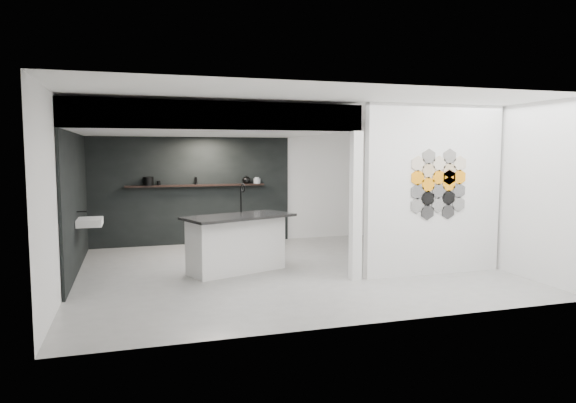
# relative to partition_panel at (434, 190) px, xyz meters

# --- Properties ---
(floor) EXTENTS (7.00, 6.00, 0.01)m
(floor) POSITION_rel_partition_panel_xyz_m (-2.23, 1.00, -1.40)
(floor) COLOR gray
(partition_panel) EXTENTS (2.45, 0.15, 2.80)m
(partition_panel) POSITION_rel_partition_panel_xyz_m (0.00, 0.00, 0.00)
(partition_panel) COLOR silver
(partition_panel) RESTS_ON floor
(bay_clad_back) EXTENTS (4.40, 0.04, 2.35)m
(bay_clad_back) POSITION_rel_partition_panel_xyz_m (-3.52, 3.97, -0.22)
(bay_clad_back) COLOR black
(bay_clad_back) RESTS_ON floor
(bay_clad_left) EXTENTS (0.04, 4.00, 2.35)m
(bay_clad_left) POSITION_rel_partition_panel_xyz_m (-5.70, 2.00, -0.22)
(bay_clad_left) COLOR black
(bay_clad_left) RESTS_ON floor
(bulkhead) EXTENTS (4.40, 4.00, 0.40)m
(bulkhead) POSITION_rel_partition_panel_xyz_m (-3.52, 2.00, 1.15)
(bulkhead) COLOR silver
(bulkhead) RESTS_ON corner_column
(corner_column) EXTENTS (0.16, 0.16, 2.35)m
(corner_column) POSITION_rel_partition_panel_xyz_m (-1.41, 0.00, -0.22)
(corner_column) COLOR silver
(corner_column) RESTS_ON floor
(fascia_beam) EXTENTS (4.40, 0.16, 0.40)m
(fascia_beam) POSITION_rel_partition_panel_xyz_m (-3.52, 0.08, 1.15)
(fascia_beam) COLOR silver
(fascia_beam) RESTS_ON corner_column
(wall_basin) EXTENTS (0.40, 0.60, 0.12)m
(wall_basin) POSITION_rel_partition_panel_xyz_m (-5.46, 1.80, -0.55)
(wall_basin) COLOR silver
(wall_basin) RESTS_ON bay_clad_left
(display_shelf) EXTENTS (3.00, 0.15, 0.04)m
(display_shelf) POSITION_rel_partition_panel_xyz_m (-3.43, 3.87, -0.10)
(display_shelf) COLOR black
(display_shelf) RESTS_ON bay_clad_back
(kitchen_island) EXTENTS (2.00, 1.40, 1.48)m
(kitchen_island) POSITION_rel_partition_panel_xyz_m (-3.10, 1.09, -0.90)
(kitchen_island) COLOR silver
(kitchen_island) RESTS_ON floor
(stockpot) EXTENTS (0.27, 0.27, 0.18)m
(stockpot) POSITION_rel_partition_panel_xyz_m (-4.44, 3.87, 0.01)
(stockpot) COLOR black
(stockpot) RESTS_ON display_shelf
(kettle) EXTENTS (0.22, 0.22, 0.16)m
(kettle) POSITION_rel_partition_panel_xyz_m (-2.32, 3.87, -0.00)
(kettle) COLOR black
(kettle) RESTS_ON display_shelf
(glass_bowl) EXTENTS (0.19, 0.19, 0.11)m
(glass_bowl) POSITION_rel_partition_panel_xyz_m (-2.08, 3.87, -0.02)
(glass_bowl) COLOR gray
(glass_bowl) RESTS_ON display_shelf
(glass_vase) EXTENTS (0.12, 0.12, 0.14)m
(glass_vase) POSITION_rel_partition_panel_xyz_m (-2.08, 3.87, -0.01)
(glass_vase) COLOR gray
(glass_vase) RESTS_ON display_shelf
(bottle_dark) EXTENTS (0.07, 0.07, 0.16)m
(bottle_dark) POSITION_rel_partition_panel_xyz_m (-3.44, 3.87, 0.00)
(bottle_dark) COLOR black
(bottle_dark) RESTS_ON display_shelf
(utensil_cup) EXTENTS (0.09, 0.09, 0.09)m
(utensil_cup) POSITION_rel_partition_panel_xyz_m (-4.22, 3.87, -0.03)
(utensil_cup) COLOR black
(utensil_cup) RESTS_ON display_shelf
(hex_tile_cluster) EXTENTS (1.04, 0.02, 1.16)m
(hex_tile_cluster) POSITION_rel_partition_panel_xyz_m (0.03, -0.09, 0.10)
(hex_tile_cluster) COLOR silver
(hex_tile_cluster) RESTS_ON partition_panel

